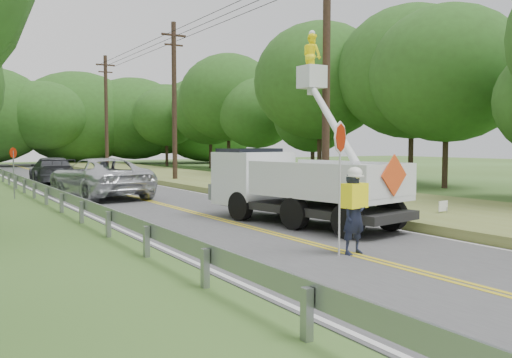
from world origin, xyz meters
TOP-DOWN VIEW (x-y plane):
  - ground at (0.00, 0.00)m, footprint 140.00×140.00m
  - road at (0.00, 14.00)m, footprint 7.20×96.00m
  - guardrail at (-4.02, 14.91)m, footprint 0.18×48.00m
  - utility_poles at (5.00, 17.02)m, footprint 1.60×43.30m
  - tall_grass_verge at (7.10, 14.00)m, footprint 7.00×96.00m
  - treeline_right at (15.93, 23.53)m, footprint 12.92×53.91m
  - treeline_horizon at (0.63, 56.28)m, footprint 57.09×14.45m
  - flagger at (0.03, 1.75)m, footprint 1.15×0.53m
  - bucket_truck at (1.82, 7.10)m, footprint 4.64×7.05m
  - suv_silver at (-1.44, 17.75)m, footprint 3.76×6.92m
  - suv_darkgrey at (-1.76, 27.20)m, footprint 2.73×5.85m
  - stop_sign_permanent at (-4.92, 19.20)m, footprint 0.37×0.37m
  - yard_sign at (5.95, 4.14)m, footprint 0.47×0.09m

SIDE VIEW (x-z plane):
  - ground at x=0.00m, z-range 0.00..0.00m
  - road at x=0.00m, z-range 0.00..0.02m
  - tall_grass_verge at x=7.10m, z-range 0.00..0.30m
  - yard_sign at x=5.95m, z-range 0.15..0.84m
  - guardrail at x=-4.02m, z-range 0.17..0.94m
  - suv_darkgrey at x=-1.76m, z-range 0.02..1.67m
  - suv_silver at x=-1.44m, z-range 0.02..1.86m
  - flagger at x=0.03m, z-range -0.42..2.61m
  - bucket_truck at x=1.82m, z-range -1.79..4.85m
  - stop_sign_permanent at x=-4.92m, z-range 0.37..2.72m
  - utility_poles at x=5.00m, z-range 0.27..10.27m
  - treeline_horizon at x=0.63m, z-range 0.11..10.89m
  - treeline_right at x=15.93m, z-range 0.73..11.83m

